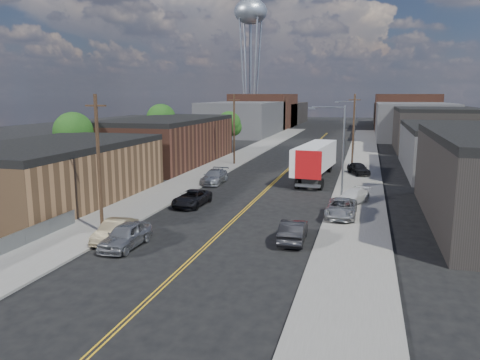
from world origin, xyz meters
The scene contains 32 objects.
ground centered at (0.00, 60.00, 0.00)m, with size 260.00×260.00×0.00m, color black.
centerline centered at (0.00, 45.00, 0.01)m, with size 0.32×120.00×0.01m, color gold.
sidewalk_left centered at (-9.50, 45.00, 0.07)m, with size 5.00×140.00×0.15m, color slate.
sidewalk_right centered at (9.50, 45.00, 0.07)m, with size 5.00×140.00×0.15m, color slate.
warehouse_tan centered at (-18.00, 18.00, 2.80)m, with size 12.00×22.00×5.60m.
warehouse_brown centered at (-18.00, 44.00, 3.30)m, with size 12.00×26.00×6.60m.
industrial_right_b centered at (22.00, 46.00, 3.05)m, with size 14.00×24.00×6.10m.
industrial_right_c centered at (22.00, 72.00, 3.80)m, with size 14.00×22.00×7.60m.
skyline_left_a centered at (-20.00, 95.00, 4.00)m, with size 16.00×30.00×8.00m, color #3A3A3D.
skyline_right_a centered at (20.00, 95.00, 4.00)m, with size 16.00×30.00×8.00m, color #3A3A3D.
skyline_left_b centered at (-20.00, 120.00, 5.00)m, with size 16.00×26.00×10.00m, color #49281D.
skyline_right_b centered at (20.00, 120.00, 5.00)m, with size 16.00×26.00×10.00m, color #49281D.
skyline_left_c centered at (-20.00, 140.00, 3.50)m, with size 16.00×40.00×7.00m, color black.
skyline_right_c centered at (20.00, 140.00, 3.50)m, with size 16.00×40.00×7.00m, color black.
water_tower centered at (-22.00, 110.00, 30.65)m, with size 9.00×9.00×36.90m.
streetlight_near centered at (7.60, 25.00, 5.33)m, with size 3.39×0.25×9.00m.
streetlight_far centered at (7.60, 60.00, 5.33)m, with size 3.39×0.25×9.00m.
utility_pole_left_near centered at (-8.20, 10.00, 5.14)m, with size 1.60×0.26×10.00m.
utility_pole_left_far centered at (-8.20, 45.00, 5.14)m, with size 1.60×0.26×10.00m.
utility_pole_right centered at (8.20, 48.00, 5.14)m, with size 1.60×0.26×10.00m.
tree_left_near centered at (-23.94, 30.00, 5.18)m, with size 4.85×4.76×7.91m.
tree_left_mid centered at (-23.94, 55.00, 5.48)m, with size 5.10×5.04×8.37m.
tree_left_far centered at (-13.94, 62.00, 4.57)m, with size 4.35×4.20×6.97m.
semi_truck centered at (4.32, 37.03, 2.42)m, with size 4.05×16.44×4.24m.
car_left_a centered at (-5.00, 7.63, 0.81)m, with size 1.92×4.78×1.63m, color gray.
car_left_b centered at (-6.40, 8.67, 0.73)m, with size 1.55×4.44×1.46m, color #7A6C50.
car_left_c centered at (-5.00, 19.75, 0.70)m, with size 2.32×5.04×1.40m, color black.
car_left_d centered at (-6.40, 30.52, 0.78)m, with size 2.19×5.39×1.56m, color #9C9EA0.
car_right_oncoming centered at (5.48, 11.74, 0.77)m, with size 1.64×4.70×1.55m, color black.
car_right_lot_a centered at (8.30, 18.81, 0.87)m, with size 2.39×5.18×1.44m, color #989A9D.
car_right_lot_b centered at (9.07, 24.00, 0.79)m, with size 1.80×4.42×1.28m, color silver.
car_right_lot_c centered at (9.24, 40.25, 0.89)m, with size 1.74×4.32×1.47m, color black.
Camera 1 is at (10.03, -18.97, 9.99)m, focal length 35.00 mm.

